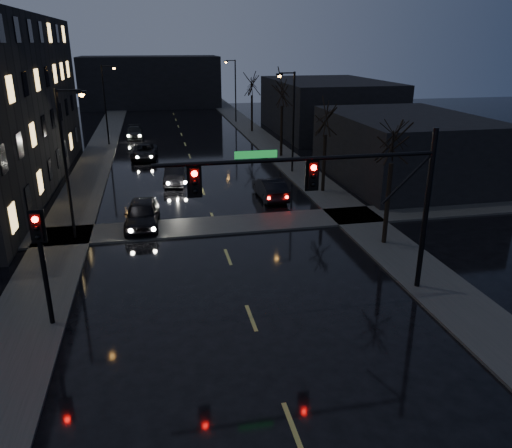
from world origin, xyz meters
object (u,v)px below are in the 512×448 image
oncoming_car_a (142,214)px  oncoming_car_c (144,152)px  lead_car (270,188)px  oncoming_car_d (135,132)px  oncoming_car_b (175,175)px

oncoming_car_a → oncoming_car_c: 18.46m
oncoming_car_a → lead_car: oncoming_car_a is taller
oncoming_car_d → lead_car: 27.19m
oncoming_car_b → lead_car: 8.05m
oncoming_car_a → oncoming_car_b: size_ratio=1.14×
oncoming_car_d → lead_car: bearing=-71.1°
oncoming_car_d → oncoming_car_b: bearing=-82.2°
lead_car → oncoming_car_c: bearing=-61.5°
oncoming_car_a → oncoming_car_b: oncoming_car_a is taller
oncoming_car_d → oncoming_car_a: bearing=-89.7°
oncoming_car_c → oncoming_car_d: 11.10m
oncoming_car_d → oncoming_car_c: bearing=-86.0°
oncoming_car_c → lead_car: 16.71m
lead_car → oncoming_car_b: bearing=-41.9°
oncoming_car_c → lead_car: bearing=-55.6°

